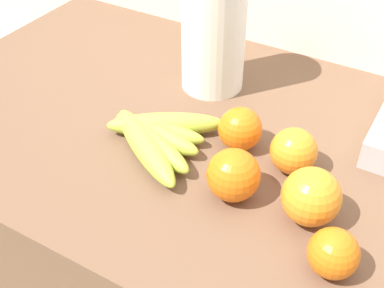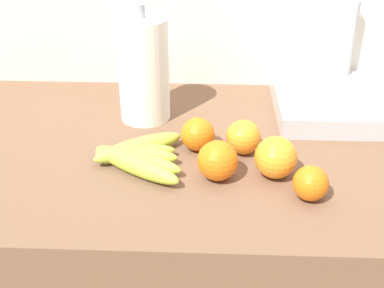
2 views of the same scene
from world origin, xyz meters
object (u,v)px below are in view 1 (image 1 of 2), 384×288
Objects in this scene: banana_bunch at (155,136)px; orange_right at (233,175)px; orange_back_right at (240,129)px; paper_towel_roll at (214,28)px; orange_far_right at (311,197)px; orange_center at (294,151)px; orange_front at (333,253)px.

banana_bunch is 2.64× the size of orange_right.
paper_towel_roll is at bearing 131.82° from orange_back_right.
banana_bunch is 0.28m from orange_far_right.
orange_right is at bearing -13.38° from banana_bunch.
orange_center is 1.11× the size of orange_front.
orange_back_right reaches higher than orange_front.
orange_back_right is at bearing -48.18° from paper_towel_roll.
banana_bunch is at bearing -164.70° from orange_center.
orange_front is (0.17, -0.06, -0.01)m from orange_right.
banana_bunch is 0.78× the size of paper_towel_roll.
orange_front is at bearing -19.24° from orange_right.
orange_right reaches higher than orange_center.
paper_towel_roll is (-0.13, 0.14, 0.09)m from orange_back_right.
paper_towel_roll reaches higher than orange_front.
orange_far_right is (0.06, -0.09, 0.01)m from orange_center.
orange_center is (0.22, 0.06, 0.02)m from banana_bunch.
orange_front is at bearing -16.41° from banana_bunch.
orange_right is 0.29× the size of paper_towel_roll.
banana_bunch is at bearing 163.59° from orange_front.
orange_far_right is at bearing -40.13° from paper_towel_roll.
orange_center is (0.05, 0.10, -0.00)m from orange_right.
orange_front reaches higher than banana_bunch.
paper_towel_roll is at bearing 145.70° from orange_center.
paper_towel_roll reaches higher than banana_bunch.
orange_right is 0.18m from orange_front.
orange_far_right is (0.11, 0.01, 0.00)m from orange_right.
banana_bunch is 0.17m from orange_right.
orange_center reaches higher than banana_bunch.
orange_back_right is (-0.04, 0.11, -0.00)m from orange_right.
orange_back_right is 1.10× the size of orange_front.
orange_right is 1.08× the size of orange_center.
orange_right reaches higher than orange_front.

